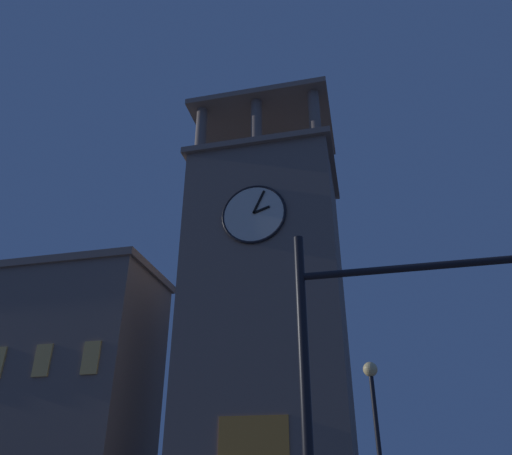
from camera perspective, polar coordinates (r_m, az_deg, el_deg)
name	(u,v)px	position (r m, az deg, el deg)	size (l,w,h in m)	color
clocktower	(268,307)	(27.99, 1.40, -9.45)	(9.14, 7.70, 26.59)	#75665B
adjacent_wing_building	(11,382)	(35.67, -27.06, -15.98)	(18.35, 7.12, 13.91)	#75665B
traffic_signal_near	(395,336)	(7.55, 16.13, -12.30)	(3.96, 0.41, 5.08)	black
street_lamp	(375,409)	(15.45, 13.89, -20.15)	(0.44, 0.44, 4.62)	black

